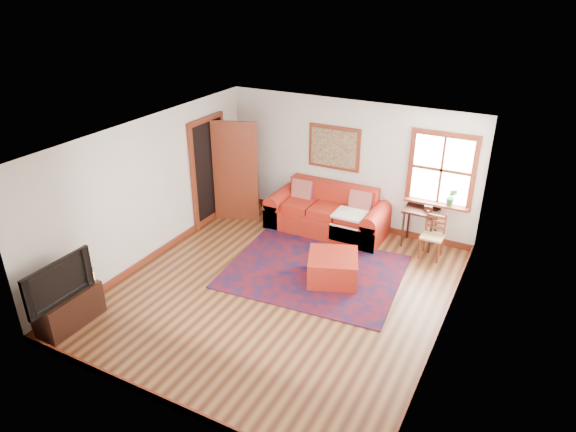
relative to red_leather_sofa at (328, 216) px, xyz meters
The scene contains 13 objects.
ground 2.33m from the red_leather_sofa, 84.91° to the right, with size 5.50×5.50×0.00m, color #482513.
room_envelope 2.67m from the red_leather_sofa, 84.87° to the right, with size 5.04×5.54×2.52m.
window 2.27m from the red_leather_sofa, 11.40° to the left, with size 1.18×0.20×1.38m.
doorway 2.21m from the red_leather_sofa, 165.40° to the right, with size 0.89×1.08×2.14m.
framed_artwork 1.32m from the red_leather_sofa, 102.98° to the left, with size 1.05×0.07×0.85m.
persian_rug 1.64m from the red_leather_sofa, 74.32° to the right, with size 2.86×2.28×0.02m, color #5E0D13.
red_leather_sofa is the anchor object (origin of this frame).
red_ottoman 1.82m from the red_leather_sofa, 63.57° to the right, with size 0.79×0.79×0.45m, color #AB2516.
side_table 1.78m from the red_leather_sofa, ahead, with size 0.61×0.45×0.73m.
ladder_back_chair 2.06m from the red_leather_sofa, ahead, with size 0.38×0.37×0.82m.
media_cabinet 4.91m from the red_leather_sofa, 114.91° to the right, with size 0.42×0.94×0.52m, color #321810.
television 5.06m from the red_leather_sofa, 114.00° to the right, with size 1.08×0.14×0.62m, color black.
candle_hurricane 4.52m from the red_leather_sofa, 116.60° to the right, with size 0.12×0.12×0.18m.
Camera 1 is at (3.30, -6.03, 4.61)m, focal length 32.00 mm.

